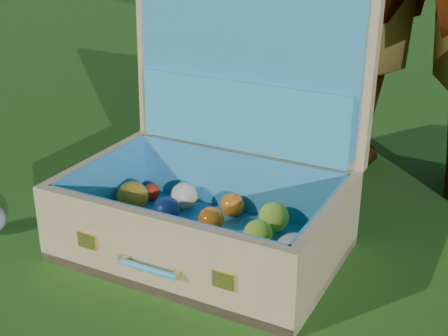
% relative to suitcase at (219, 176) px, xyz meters
% --- Properties ---
extents(ground, '(60.00, 60.00, 0.00)m').
position_rel_suitcase_xyz_m(ground, '(-0.12, -0.27, -0.18)').
color(ground, '#215114').
rests_on(ground, ground).
extents(suitcase, '(0.72, 0.58, 0.63)m').
position_rel_suitcase_xyz_m(suitcase, '(0.00, 0.00, 0.00)').
color(suitcase, tan).
rests_on(suitcase, ground).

